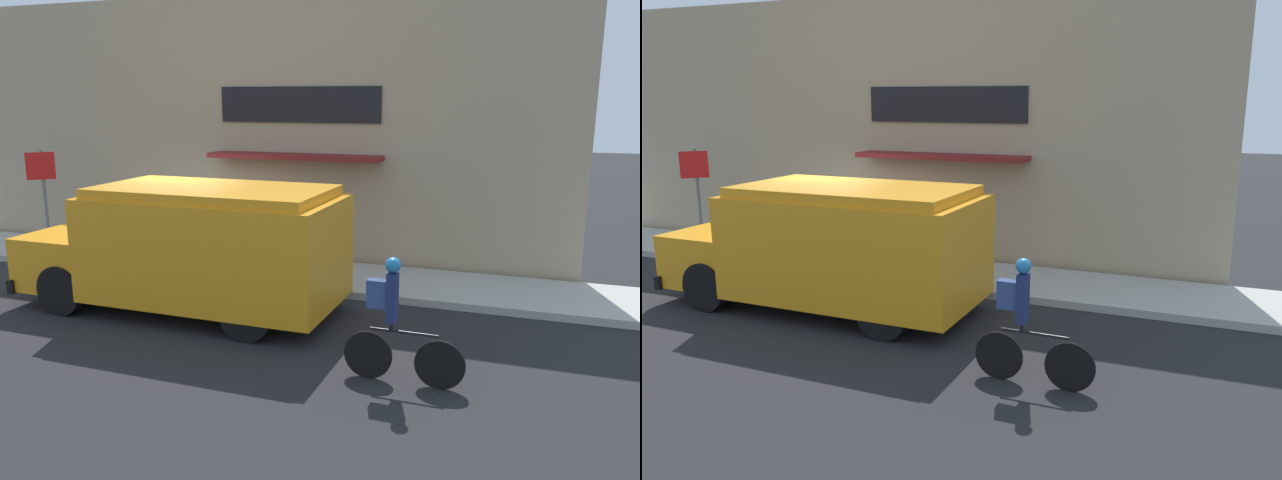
% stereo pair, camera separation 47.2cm
% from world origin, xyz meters
% --- Properties ---
extents(ground_plane, '(70.00, 70.00, 0.00)m').
position_xyz_m(ground_plane, '(0.00, 0.00, 0.00)').
color(ground_plane, '#232326').
extents(sidewalk, '(28.00, 2.01, 0.14)m').
position_xyz_m(sidewalk, '(0.00, 1.01, 0.07)').
color(sidewalk, '#ADAAA3').
rests_on(sidewalk, ground_plane).
extents(storefront, '(14.88, 0.83, 5.67)m').
position_xyz_m(storefront, '(0.04, 2.20, 2.83)').
color(storefront, tan).
rests_on(storefront, ground_plane).
extents(school_bus, '(5.54, 2.63, 2.14)m').
position_xyz_m(school_bus, '(1.21, -1.44, 1.11)').
color(school_bus, orange).
rests_on(school_bus, ground_plane).
extents(cyclist, '(1.55, 0.20, 1.63)m').
position_xyz_m(cyclist, '(4.97, -3.02, 0.79)').
color(cyclist, black).
rests_on(cyclist, ground_plane).
extents(stop_sign_post, '(0.45, 0.45, 2.29)m').
position_xyz_m(stop_sign_post, '(-3.84, 0.71, 1.67)').
color(stop_sign_post, slate).
rests_on(stop_sign_post, sidewalk).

